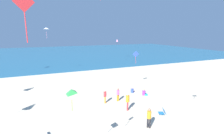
{
  "coord_description": "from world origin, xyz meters",
  "views": [
    {
      "loc": [
        -5.36,
        -4.71,
        7.47
      ],
      "look_at": [
        0.0,
        8.14,
        4.64
      ],
      "focal_mm": 28.01,
      "sensor_mm": 36.0,
      "label": 1
    }
  ],
  "objects_px": {
    "kite_pink": "(117,40)",
    "kite_white": "(46,28)",
    "person_4": "(144,93)",
    "beach_chair_far_right": "(163,112)",
    "kite_red": "(24,4)",
    "person_5": "(118,94)",
    "kite_blue": "(136,54)",
    "person_1": "(132,91)",
    "person_7": "(105,96)",
    "kite_green": "(71,91)",
    "person_2": "(149,117)",
    "cooler_box": "(44,134)",
    "person_6": "(128,100)"
  },
  "relations": [
    {
      "from": "beach_chair_far_right",
      "to": "kite_green",
      "type": "xyz_separation_m",
      "value": [
        -8.68,
        -3.41,
        4.26
      ]
    },
    {
      "from": "person_1",
      "to": "person_2",
      "type": "bearing_deg",
      "value": -157.73
    },
    {
      "from": "beach_chair_far_right",
      "to": "person_6",
      "type": "distance_m",
      "value": 3.36
    },
    {
      "from": "person_1",
      "to": "person_7",
      "type": "distance_m",
      "value": 4.61
    },
    {
      "from": "person_4",
      "to": "person_6",
      "type": "height_order",
      "value": "person_6"
    },
    {
      "from": "kite_white",
      "to": "person_4",
      "type": "bearing_deg",
      "value": -57.81
    },
    {
      "from": "beach_chair_far_right",
      "to": "kite_red",
      "type": "height_order",
      "value": "kite_red"
    },
    {
      "from": "person_2",
      "to": "kite_white",
      "type": "relative_size",
      "value": 0.88
    },
    {
      "from": "cooler_box",
      "to": "kite_green",
      "type": "bearing_deg",
      "value": -69.86
    },
    {
      "from": "person_7",
      "to": "kite_blue",
      "type": "height_order",
      "value": "kite_blue"
    },
    {
      "from": "person_5",
      "to": "kite_white",
      "type": "distance_m",
      "value": 18.65
    },
    {
      "from": "person_6",
      "to": "person_4",
      "type": "bearing_deg",
      "value": -112.95
    },
    {
      "from": "kite_blue",
      "to": "kite_pink",
      "type": "xyz_separation_m",
      "value": [
        5.18,
        17.52,
        0.98
      ]
    },
    {
      "from": "person_7",
      "to": "beach_chair_far_right",
      "type": "bearing_deg",
      "value": 146.67
    },
    {
      "from": "person_7",
      "to": "kite_blue",
      "type": "distance_m",
      "value": 7.52
    },
    {
      "from": "person_7",
      "to": "kite_white",
      "type": "relative_size",
      "value": 0.79
    },
    {
      "from": "person_6",
      "to": "kite_green",
      "type": "xyz_separation_m",
      "value": [
        -6.14,
        -5.47,
        3.53
      ]
    },
    {
      "from": "person_5",
      "to": "person_7",
      "type": "relative_size",
      "value": 1.01
    },
    {
      "from": "person_4",
      "to": "kite_pink",
      "type": "height_order",
      "value": "kite_pink"
    },
    {
      "from": "person_2",
      "to": "person_1",
      "type": "bearing_deg",
      "value": -140.8
    },
    {
      "from": "beach_chair_far_right",
      "to": "person_5",
      "type": "relative_size",
      "value": 0.53
    },
    {
      "from": "person_5",
      "to": "kite_red",
      "type": "height_order",
      "value": "kite_red"
    },
    {
      "from": "person_2",
      "to": "person_4",
      "type": "xyz_separation_m",
      "value": [
        3.65,
        6.29,
        -0.66
      ]
    },
    {
      "from": "person_7",
      "to": "kite_white",
      "type": "distance_m",
      "value": 18.17
    },
    {
      "from": "kite_red",
      "to": "kite_green",
      "type": "height_order",
      "value": "kite_red"
    },
    {
      "from": "person_1",
      "to": "kite_pink",
      "type": "height_order",
      "value": "kite_pink"
    },
    {
      "from": "kite_blue",
      "to": "kite_white",
      "type": "relative_size",
      "value": 0.86
    },
    {
      "from": "kite_blue",
      "to": "kite_white",
      "type": "height_order",
      "value": "kite_white"
    },
    {
      "from": "person_2",
      "to": "kite_green",
      "type": "distance_m",
      "value": 7.45
    },
    {
      "from": "kite_pink",
      "to": "kite_white",
      "type": "relative_size",
      "value": 0.71
    },
    {
      "from": "person_5",
      "to": "person_6",
      "type": "relative_size",
      "value": 0.85
    },
    {
      "from": "person_7",
      "to": "kite_green",
      "type": "bearing_deg",
      "value": 74.64
    },
    {
      "from": "person_4",
      "to": "kite_pink",
      "type": "relative_size",
      "value": 0.59
    },
    {
      "from": "person_4",
      "to": "person_6",
      "type": "xyz_separation_m",
      "value": [
        -3.73,
        -2.83,
        0.71
      ]
    },
    {
      "from": "person_2",
      "to": "kite_blue",
      "type": "distance_m",
      "value": 10.78
    },
    {
      "from": "person_6",
      "to": "kite_white",
      "type": "distance_m",
      "value": 20.68
    },
    {
      "from": "kite_blue",
      "to": "person_4",
      "type": "bearing_deg",
      "value": -98.9
    },
    {
      "from": "person_4",
      "to": "kite_blue",
      "type": "xyz_separation_m",
      "value": [
        0.47,
        3.01,
        4.25
      ]
    },
    {
      "from": "cooler_box",
      "to": "kite_white",
      "type": "relative_size",
      "value": 0.28
    },
    {
      "from": "beach_chair_far_right",
      "to": "person_4",
      "type": "distance_m",
      "value": 5.03
    },
    {
      "from": "person_7",
      "to": "kite_green",
      "type": "distance_m",
      "value": 9.93
    },
    {
      "from": "beach_chair_far_right",
      "to": "kite_pink",
      "type": "bearing_deg",
      "value": -83.72
    },
    {
      "from": "person_1",
      "to": "person_2",
      "type": "height_order",
      "value": "person_2"
    },
    {
      "from": "beach_chair_far_right",
      "to": "kite_pink",
      "type": "relative_size",
      "value": 0.59
    },
    {
      "from": "kite_pink",
      "to": "kite_blue",
      "type": "bearing_deg",
      "value": -106.48
    },
    {
      "from": "person_2",
      "to": "kite_white",
      "type": "xyz_separation_m",
      "value": [
        -6.2,
        21.92,
        7.08
      ]
    },
    {
      "from": "beach_chair_far_right",
      "to": "person_5",
      "type": "bearing_deg",
      "value": -39.83
    },
    {
      "from": "person_2",
      "to": "kite_pink",
      "type": "relative_size",
      "value": 1.25
    },
    {
      "from": "person_7",
      "to": "kite_pink",
      "type": "xyz_separation_m",
      "value": [
        10.78,
        20.9,
        4.68
      ]
    },
    {
      "from": "cooler_box",
      "to": "person_5",
      "type": "distance_m",
      "value": 8.64
    }
  ]
}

